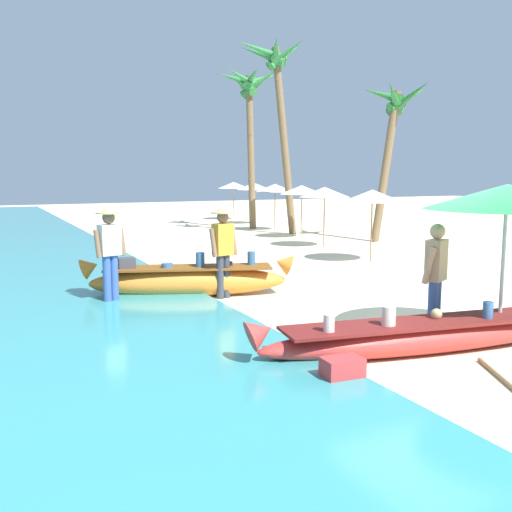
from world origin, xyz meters
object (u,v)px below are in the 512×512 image
at_px(person_tourist_customer, 436,272).
at_px(person_vendor_assistant, 110,248).
at_px(boat_orange_midground, 188,280).
at_px(patio_umbrella_large, 507,198).
at_px(palm_tree_mid_cluster, 277,80).
at_px(palm_tree_leaning_seaward, 395,117).
at_px(boat_red_foreground, 421,335).
at_px(cooler_box, 342,371).
at_px(palm_tree_tall_inland, 249,98).
at_px(person_vendor_hatted, 223,245).

bearing_deg(person_tourist_customer, person_vendor_assistant, 135.73).
distance_m(boat_orange_midground, patio_umbrella_large, 5.81).
height_order(patio_umbrella_large, palm_tree_mid_cluster, palm_tree_mid_cluster).
distance_m(boat_orange_midground, person_tourist_customer, 4.70).
xyz_separation_m(boat_orange_midground, palm_tree_leaning_seaward, (9.44, 5.73, 3.93)).
bearing_deg(person_vendor_assistant, boat_red_foreground, -55.65).
height_order(boat_red_foreground, boat_orange_midground, boat_orange_midground).
relative_size(person_tourist_customer, person_vendor_assistant, 0.91).
xyz_separation_m(person_tourist_customer, cooler_box, (-2.42, -1.20, -0.75)).
relative_size(boat_orange_midground, person_tourist_customer, 2.45).
xyz_separation_m(person_vendor_assistant, palm_tree_tall_inland, (8.33, 12.02, 4.37)).
relative_size(palm_tree_tall_inland, palm_tree_mid_cluster, 0.92).
bearing_deg(palm_tree_mid_cluster, palm_tree_tall_inland, 88.10).
bearing_deg(boat_red_foreground, patio_umbrella_large, -4.24).
xyz_separation_m(patio_umbrella_large, palm_tree_mid_cluster, (3.88, 14.02, 3.75)).
height_order(person_tourist_customer, patio_umbrella_large, patio_umbrella_large).
distance_m(boat_orange_midground, person_vendor_assistant, 1.67).
distance_m(person_vendor_hatted, cooler_box, 4.86).
bearing_deg(cooler_box, palm_tree_mid_cluster, 68.37).
relative_size(boat_red_foreground, palm_tree_mid_cluster, 0.66).
bearing_deg(boat_orange_midground, cooler_box, -90.18).
bearing_deg(patio_umbrella_large, boat_orange_midground, 121.05).
distance_m(person_vendor_hatted, person_vendor_assistant, 2.05).
height_order(person_tourist_customer, cooler_box, person_tourist_customer).
xyz_separation_m(boat_orange_midground, person_tourist_customer, (2.40, -3.99, 0.58)).
bearing_deg(person_vendor_hatted, person_tourist_customer, -62.31).
height_order(boat_orange_midground, person_tourist_customer, person_tourist_customer).
distance_m(patio_umbrella_large, palm_tree_leaning_seaward, 12.59).
height_order(person_vendor_assistant, palm_tree_leaning_seaward, palm_tree_leaning_seaward).
height_order(boat_red_foreground, person_vendor_assistant, person_vendor_assistant).
distance_m(boat_red_foreground, person_vendor_assistant, 5.48).
xyz_separation_m(boat_red_foreground, patio_umbrella_large, (1.31, -0.10, 1.76)).
bearing_deg(boat_red_foreground, person_vendor_hatted, 103.64).
xyz_separation_m(person_vendor_hatted, palm_tree_mid_cluster, (6.21, 9.69, 4.75)).
bearing_deg(cooler_box, patio_umbrella_large, 11.83).
bearing_deg(cooler_box, person_vendor_hatted, 86.83).
distance_m(person_vendor_assistant, patio_umbrella_large, 6.40).
bearing_deg(boat_red_foreground, boat_orange_midground, 108.52).
bearing_deg(person_vendor_assistant, palm_tree_leaning_seaward, 28.44).
distance_m(patio_umbrella_large, cooler_box, 3.45).
relative_size(patio_umbrella_large, palm_tree_leaning_seaward, 0.40).
xyz_separation_m(person_vendor_hatted, cooler_box, (-0.55, -4.75, -0.85)).
bearing_deg(person_vendor_assistant, person_tourist_customer, -44.27).
height_order(person_vendor_assistant, patio_umbrella_large, patio_umbrella_large).
distance_m(person_vendor_assistant, palm_tree_tall_inland, 15.27).
relative_size(palm_tree_tall_inland, palm_tree_leaning_seaward, 1.22).
bearing_deg(palm_tree_tall_inland, boat_red_foreground, -107.71).
relative_size(boat_red_foreground, patio_umbrella_large, 2.18).
bearing_deg(cooler_box, palm_tree_leaning_seaward, 52.59).
bearing_deg(palm_tree_mid_cluster, person_tourist_customer, -108.16).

